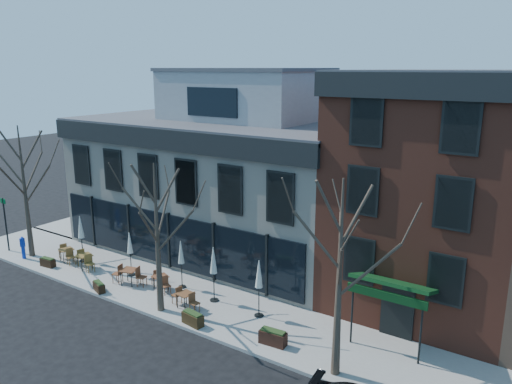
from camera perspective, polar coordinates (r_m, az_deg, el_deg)
The scene contains 24 objects.
ground at distance 29.12m, azimuth -9.62°, elevation -8.94°, with size 120.00×120.00×0.00m, color black.
sidewalk_front at distance 25.63m, azimuth -7.59°, elevation -11.99°, with size 33.50×4.70×0.15m, color gray.
sidewalk_side at distance 40.76m, azimuth -15.35°, elevation -2.42°, with size 4.50×12.00×0.15m, color gray.
corner_building at distance 31.33m, azimuth -3.50°, elevation 1.95°, with size 18.39×10.39×11.10m.
red_brick_building at distance 25.50m, azimuth 20.08°, elevation 0.41°, with size 8.20×11.78×11.18m.
tree_corner at distance 32.37m, azimuth -24.91°, elevation 0.18°, with size 3.93×3.98×7.92m.
tree_mid at distance 23.20m, azimuth -11.21°, elevation -5.04°, with size 3.50×3.55×7.04m.
tree_right at distance 18.23m, azimuth 9.52°, elevation -9.59°, with size 3.72×3.77×7.48m.
sign_pole at distance 34.46m, azimuth -26.72°, elevation -2.98°, with size 0.50×0.10×3.40m.
call_box at distance 32.99m, azimuth -25.09°, elevation -5.69°, with size 0.28×0.28×1.39m.
cafe_set_0 at distance 31.60m, azimuth -20.83°, elevation -6.59°, with size 1.85×0.93×0.95m.
cafe_set_1 at distance 30.16m, azimuth -18.98°, elevation -7.35°, with size 1.95×0.96×1.00m.
cafe_set_2 at distance 27.39m, azimuth -14.28°, elevation -9.17°, with size 2.01×1.02×1.03m.
cafe_set_3 at distance 26.47m, azimuth -10.82°, elevation -9.95°, with size 1.77×1.04×0.92m.
cafe_set_4 at distance 24.40m, azimuth -8.06°, elevation -11.97°, with size 1.79×0.80×0.92m.
umbrella_0 at distance 30.85m, azimuth -19.40°, elevation -4.08°, with size 0.44×0.44×2.76m.
umbrella_1 at distance 28.08m, azimuth -14.23°, elevation -5.92°, with size 0.39×0.39×2.46m.
umbrella_2 at distance 26.03m, azimuth -8.57°, elevation -7.11°, with size 0.41×0.41×2.55m.
umbrella_3 at distance 24.34m, azimuth -4.89°, elevation -8.12°, with size 0.44×0.44×2.78m.
umbrella_4 at distance 22.83m, azimuth 0.34°, elevation -9.70°, with size 0.44×0.44×2.73m.
planter_0 at distance 31.30m, azimuth -22.70°, elevation -7.41°, with size 0.96×0.47×0.52m.
planter_1 at distance 27.13m, azimuth -17.50°, elevation -10.28°, with size 0.96×0.63×0.50m.
planter_2 at distance 23.01m, azimuth -7.24°, elevation -14.14°, with size 1.12×0.58×0.60m.
planter_3 at distance 21.42m, azimuth 1.95°, elevation -16.25°, with size 1.18×0.55×0.64m.
Camera 1 is at (18.75, -19.22, 11.26)m, focal length 35.00 mm.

